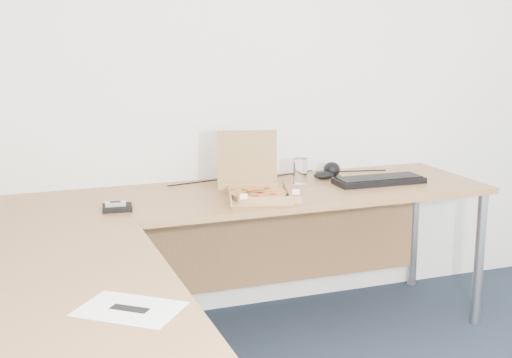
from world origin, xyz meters
name	(u,v)px	position (x,y,z in m)	size (l,w,h in m)	color
desk	(196,229)	(-0.82, 0.97, 0.70)	(2.50, 2.20, 0.73)	#97673B
pizza_box	(258,190)	(-0.44, 1.28, 0.77)	(0.29, 0.34, 0.29)	#A87F49
drinking_glass	(300,171)	(-0.13, 1.49, 0.79)	(0.07, 0.07, 0.13)	white
keyboard	(379,181)	(0.24, 1.35, 0.74)	(0.46, 0.16, 0.03)	black
mouse	(324,175)	(0.03, 1.54, 0.75)	(0.11, 0.07, 0.04)	black
wallet	(117,208)	(-1.09, 1.28, 0.74)	(0.13, 0.11, 0.02)	black
phone	(115,204)	(-1.10, 1.28, 0.76)	(0.09, 0.05, 0.02)	#B2B5BA
paper_sheet	(130,309)	(-1.24, 0.17, 0.73)	(0.29, 0.20, 0.00)	white
dome_speaker	(332,169)	(0.09, 1.58, 0.77)	(0.10, 0.10, 0.09)	black
cable_bundle	(275,176)	(-0.20, 1.68, 0.73)	(0.59, 0.04, 0.01)	black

